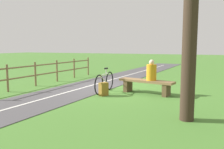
% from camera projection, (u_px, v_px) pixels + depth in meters
% --- Properties ---
extents(ground_plane, '(80.00, 80.00, 0.00)m').
position_uv_depth(ground_plane, '(112.00, 87.00, 9.78)').
color(ground_plane, '#477A2D').
extents(paved_path, '(5.41, 36.06, 0.02)m').
position_uv_depth(paved_path, '(14.00, 107.00, 6.60)').
color(paved_path, '#4C494C').
rests_on(paved_path, ground_plane).
extents(path_centre_line, '(2.92, 31.88, 0.00)m').
position_uv_depth(path_centre_line, '(14.00, 107.00, 6.60)').
color(path_centre_line, silver).
rests_on(path_centre_line, paved_path).
extents(bench, '(2.08, 0.89, 0.50)m').
position_uv_depth(bench, '(146.00, 84.00, 8.47)').
color(bench, brown).
rests_on(bench, ground_plane).
extents(person_seated, '(0.42, 0.42, 0.74)m').
position_uv_depth(person_seated, '(151.00, 72.00, 8.30)').
color(person_seated, orange).
rests_on(person_seated, bench).
extents(bicycle, '(0.09, 1.76, 0.90)m').
position_uv_depth(bicycle, '(105.00, 82.00, 8.74)').
color(bicycle, black).
rests_on(bicycle, ground_plane).
extents(backpack, '(0.33, 0.35, 0.46)m').
position_uv_depth(backpack, '(103.00, 89.00, 8.15)').
color(backpack, olive).
rests_on(backpack, ground_plane).
extents(fence_roadside, '(0.52, 7.27, 1.03)m').
position_uv_depth(fence_roadside, '(47.00, 70.00, 10.70)').
color(fence_roadside, brown).
rests_on(fence_roadside, ground_plane).
extents(tree_far_right, '(1.74, 1.75, 5.70)m').
position_uv_depth(tree_far_right, '(190.00, 4.00, 5.16)').
color(tree_far_right, '#38281E').
rests_on(tree_far_right, ground_plane).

